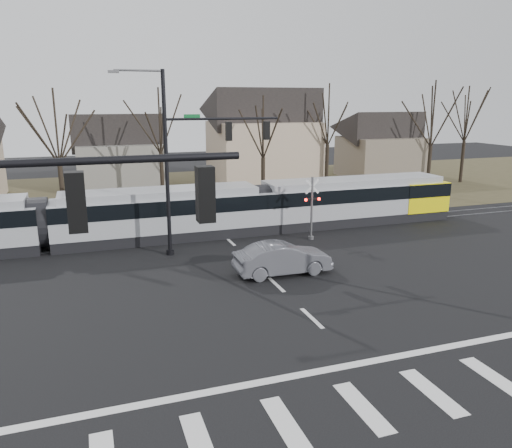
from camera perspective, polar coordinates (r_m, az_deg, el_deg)
name	(u,v)px	position (r m, az deg, el deg)	size (l,w,h in m)	color
ground	(335,340)	(19.13, 9.02, -12.95)	(140.00, 140.00, 0.00)	black
grass_verge	(178,192)	(48.46, -8.88, 3.58)	(140.00, 28.00, 0.01)	#38331E
crosswalk	(399,399)	(16.19, 15.98, -18.72)	(27.00, 2.60, 0.01)	silver
stop_line	(360,363)	(17.75, 11.82, -15.33)	(28.00, 0.35, 0.01)	silver
lane_dashes	(222,233)	(33.18, -3.93, -1.08)	(0.18, 30.00, 0.01)	silver
rail_pair	(223,234)	(32.99, -3.84, -1.13)	(90.00, 1.52, 0.06)	#59595E
tram	(158,212)	(31.99, -11.11, 1.32)	(42.26, 3.14, 3.20)	gray
sedan	(283,258)	(25.35, 3.06, -3.96)	(4.94, 1.74, 1.62)	#56575E
signal_pole_far	(195,154)	(28.23, -7.01, 7.96)	(9.28, 0.44, 10.20)	black
rail_crossing_signal	(312,210)	(31.48, 6.38, 1.56)	(1.08, 0.36, 4.00)	#59595B
tree_row	(213,145)	(42.38, -4.97, 9.04)	(59.20, 7.20, 10.00)	black
house_b	(119,149)	(51.29, -15.42, 8.29)	(8.64, 7.56, 7.65)	slate
house_c	(263,135)	(51.08, 0.82, 10.18)	(10.80, 8.64, 10.10)	tan
house_d	(380,142)	(59.64, 14.01, 9.11)	(8.64, 7.56, 7.65)	#655A4B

